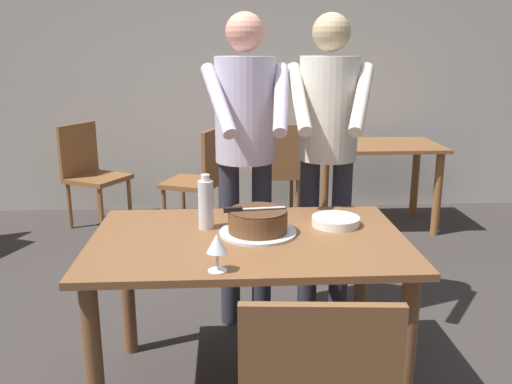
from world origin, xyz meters
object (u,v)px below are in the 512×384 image
cake_on_platter (258,223)px  background_chair_3 (201,177)px  plate_stack (336,221)px  person_cutting_cake (246,138)px  background_chair_2 (91,171)px  water_bottle (206,204)px  background_table (380,162)px  person_standing_beside (328,137)px  main_dining_table (248,263)px  wine_glass_near (217,245)px  cake_knife (242,209)px  background_chair_1 (276,168)px

cake_on_platter → background_chair_3: size_ratio=0.38×
plate_stack → person_cutting_cake: 0.71m
plate_stack → background_chair_2: size_ratio=0.24×
water_bottle → background_table: water_bottle is taller
cake_on_platter → water_bottle: 0.25m
person_standing_beside → background_chair_3: size_ratio=1.91×
main_dining_table → wine_glass_near: wine_glass_near is taller
cake_on_platter → background_table: cake_on_platter is taller
background_table → background_chair_2: size_ratio=1.11×
main_dining_table → person_cutting_cake: bearing=88.8°
plate_stack → person_cutting_cake: size_ratio=0.13×
cake_knife → background_table: bearing=61.1°
main_dining_table → cake_on_platter: size_ratio=3.99×
background_table → background_chair_3: size_ratio=1.11×
water_bottle → wine_glass_near: bearing=-83.5°
cake_on_platter → person_cutting_cake: 0.67m
cake_knife → wine_glass_near: bearing=-104.4°
main_dining_table → wine_glass_near: size_ratio=9.42×
background_chair_3 → plate_stack: bearing=-71.2°
water_bottle → cake_on_platter: bearing=-21.2°
person_cutting_cake → background_chair_3: 1.73m
wine_glass_near → cake_knife: bearing=75.6°
cake_on_platter → person_standing_beside: (0.42, 0.64, 0.27)m
person_cutting_cake → person_standing_beside: same height
cake_on_platter → background_table: 2.60m
main_dining_table → person_cutting_cake: (0.01, 0.65, 0.45)m
person_standing_beside → background_chair_1: person_standing_beside is taller
person_cutting_cake → background_chair_3: bearing=101.4°
plate_stack → background_chair_3: size_ratio=0.24×
main_dining_table → background_chair_1: bearing=81.9°
cake_on_platter → wine_glass_near: 0.44m
person_standing_beside → cake_on_platter: bearing=-123.3°
person_cutting_cake → background_chair_2: (-1.30, 1.87, -0.58)m
person_standing_beside → wine_glass_near: bearing=-119.6°
cake_knife → water_bottle: water_bottle is taller
plate_stack → water_bottle: 0.60m
water_bottle → background_chair_1: water_bottle is taller
plate_stack → wine_glass_near: 0.74m
cake_knife → background_chair_1: background_chair_1 is taller
main_dining_table → background_table: (1.25, 2.34, -0.05)m
wine_glass_near → background_chair_3: bearing=94.0°
water_bottle → background_table: 2.65m
water_bottle → background_chair_3: size_ratio=0.28×
main_dining_table → cake_on_platter: bearing=43.4°
wine_glass_near → background_chair_3: (-0.18, 2.61, -0.36)m
person_standing_beside → background_chair_3: 1.84m
background_chair_2 → cake_on_platter: bearing=-61.8°
cake_on_platter → background_chair_3: bearing=99.1°
wine_glass_near → person_cutting_cake: (0.14, 1.01, 0.22)m
cake_knife → water_bottle: bearing=148.5°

